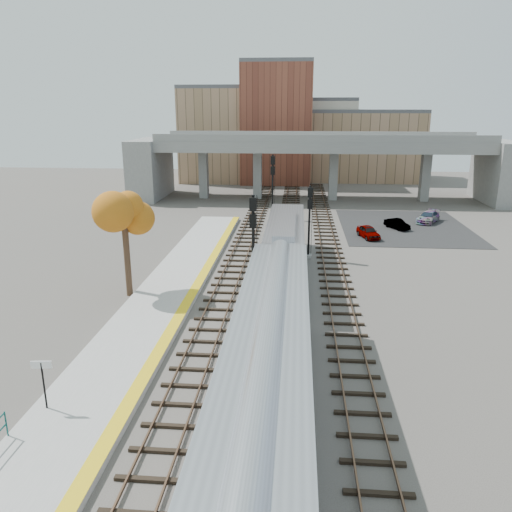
% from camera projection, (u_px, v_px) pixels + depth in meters
% --- Properties ---
extents(ground, '(160.00, 160.00, 0.00)m').
position_uv_depth(ground, '(263.00, 326.00, 30.76)').
color(ground, '#47423D').
rests_on(ground, ground).
extents(platform, '(4.50, 60.00, 0.35)m').
position_uv_depth(platform, '(148.00, 320.00, 31.29)').
color(platform, '#9E9E99').
rests_on(platform, ground).
extents(yellow_strip, '(0.70, 60.00, 0.01)m').
position_uv_depth(yellow_strip, '(178.00, 318.00, 31.09)').
color(yellow_strip, yellow).
rests_on(yellow_strip, platform).
extents(tracks, '(10.70, 95.00, 0.25)m').
position_uv_depth(tracks, '(284.00, 264.00, 42.59)').
color(tracks, black).
rests_on(tracks, ground).
extents(overpass, '(54.00, 12.00, 9.50)m').
position_uv_depth(overpass, '(319.00, 159.00, 71.67)').
color(overpass, slate).
rests_on(overpass, ground).
extents(buildings_far, '(43.00, 21.00, 20.60)m').
position_uv_depth(buildings_far, '(295.00, 136.00, 91.96)').
color(buildings_far, '#A37E5F').
rests_on(buildings_far, ground).
extents(parking_lot, '(14.00, 18.00, 0.04)m').
position_uv_depth(parking_lot, '(404.00, 227.00, 56.36)').
color(parking_lot, black).
rests_on(parking_lot, ground).
extents(locomotive, '(3.02, 19.05, 4.10)m').
position_uv_depth(locomotive, '(285.00, 247.00, 39.76)').
color(locomotive, '#A8AAB2').
rests_on(locomotive, ground).
extents(coach, '(3.03, 25.00, 5.00)m').
position_uv_depth(coach, '(267.00, 400.00, 18.02)').
color(coach, '#A8AAB2').
rests_on(coach, ground).
extents(signal_mast_near, '(0.60, 0.64, 7.23)m').
position_uv_depth(signal_mast_near, '(253.00, 246.00, 34.95)').
color(signal_mast_near, '#9E9E99').
rests_on(signal_mast_near, ground).
extents(signal_mast_mid, '(0.60, 0.64, 6.49)m').
position_uv_depth(signal_mast_mid, '(309.00, 224.00, 43.83)').
color(signal_mast_mid, '#9E9E99').
rests_on(signal_mast_mid, ground).
extents(signal_mast_far, '(0.60, 0.64, 7.62)m').
position_uv_depth(signal_mast_far, '(273.00, 186.00, 59.74)').
color(signal_mast_far, '#9E9E99').
rests_on(signal_mast_far, ground).
extents(station_sign, '(0.90, 0.14, 2.27)m').
position_uv_depth(station_sign, '(43.00, 375.00, 21.34)').
color(station_sign, black).
rests_on(station_sign, platform).
extents(tree, '(3.60, 3.60, 7.80)m').
position_uv_depth(tree, '(124.00, 216.00, 34.20)').
color(tree, '#382619').
rests_on(tree, ground).
extents(car_a, '(2.40, 3.92, 1.25)m').
position_uv_depth(car_a, '(368.00, 232.00, 51.29)').
color(car_a, '#99999E').
rests_on(car_a, parking_lot).
extents(car_b, '(2.60, 3.46, 1.09)m').
position_uv_depth(car_b, '(397.00, 224.00, 55.11)').
color(car_b, '#99999E').
rests_on(car_b, parking_lot).
extents(car_c, '(3.76, 4.74, 1.29)m').
position_uv_depth(car_c, '(428.00, 217.00, 58.19)').
color(car_c, '#99999E').
rests_on(car_c, parking_lot).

